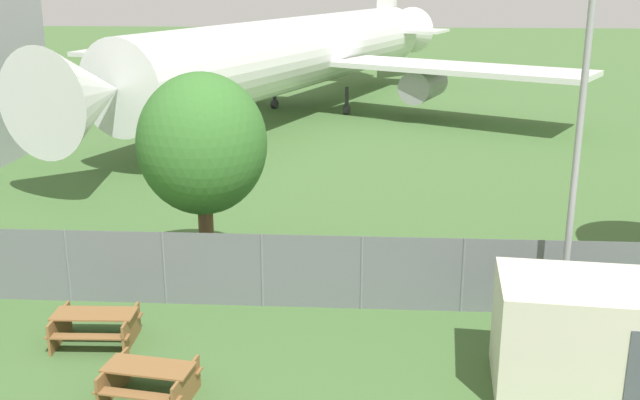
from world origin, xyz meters
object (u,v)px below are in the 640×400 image
object	(u,v)px
picnic_bench_near_cabin	(149,379)
tree_near_hangar	(202,145)
portable_cabin	(603,338)
airplane	(301,53)
picnic_bench_open_grass	(95,324)

from	to	relation	value
picnic_bench_near_cabin	tree_near_hangar	world-z (taller)	tree_near_hangar
portable_cabin	tree_near_hangar	world-z (taller)	tree_near_hangar
airplane	portable_cabin	bearing A→B (deg)	37.10
picnic_bench_near_cabin	airplane	bearing A→B (deg)	89.60
airplane	tree_near_hangar	world-z (taller)	airplane
portable_cabin	airplane	bearing A→B (deg)	111.24
picnic_bench_open_grass	picnic_bench_near_cabin	bearing A→B (deg)	-50.22
airplane	picnic_bench_open_grass	size ratio (longest dim) A/B	21.13
airplane	picnic_bench_near_cabin	bearing A→B (deg)	20.99
picnic_bench_open_grass	portable_cabin	bearing A→B (deg)	-7.14
portable_cabin	picnic_bench_near_cabin	distance (m)	9.19
picnic_bench_near_cabin	picnic_bench_open_grass	xyz separation A→B (m)	(-1.95, 2.34, 0.00)
picnic_bench_near_cabin	picnic_bench_open_grass	world-z (taller)	same
portable_cabin	picnic_bench_near_cabin	xyz separation A→B (m)	(-9.12, -0.95, -0.71)
portable_cabin	picnic_bench_near_cabin	size ratio (longest dim) A/B	2.27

